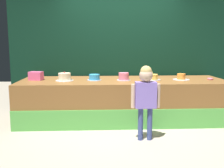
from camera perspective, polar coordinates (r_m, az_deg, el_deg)
name	(u,v)px	position (r m, az deg, el deg)	size (l,w,h in m)	color
ground_plane	(126,129)	(4.53, 3.16, -9.90)	(12.00, 12.00, 0.00)	#ADA38E
stage_platform	(123,100)	(5.03, 2.45, -3.46)	(3.88, 1.28, 0.77)	brown
curtain_backdrop	(120,50)	(5.66, 1.82, 7.49)	(4.68, 0.08, 2.65)	black
child_figure	(146,93)	(3.90, 7.38, -1.87)	(0.44, 0.20, 1.13)	#3F4C8C
pink_box	(36,76)	(5.11, -16.28, 1.71)	(0.24, 0.16, 0.16)	pink
donut	(210,79)	(5.28, 20.68, 1.05)	(0.11, 0.11, 0.04)	pink
cake_far_left	(65,77)	(4.90, -10.34, 1.49)	(0.33, 0.33, 0.17)	white
cake_left	(94,77)	(4.90, -3.89, 1.43)	(0.27, 0.27, 0.11)	silver
cake_center	(124,77)	(4.88, 2.57, 1.60)	(0.26, 0.26, 0.14)	silver
cake_right	(152,77)	(4.99, 8.83, 1.45)	(0.31, 0.31, 0.17)	silver
cake_far_right	(181,77)	(5.12, 14.90, 1.42)	(0.31, 0.31, 0.12)	silver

